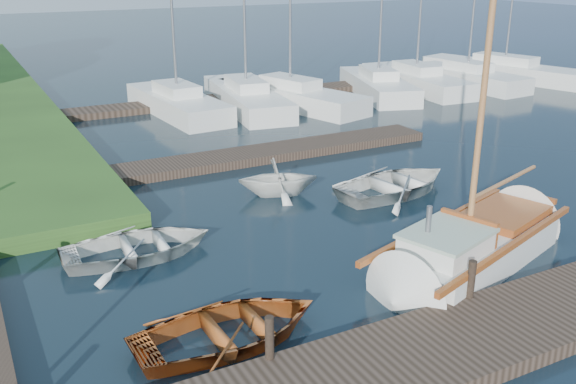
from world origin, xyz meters
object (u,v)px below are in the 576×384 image
mooring_post_1 (270,338)px  sailboat (475,248)px  marina_boat_4 (378,84)px  dinghy (230,324)px  marina_boat_1 (177,101)px  tender_c (396,180)px  marina_boat_2 (246,96)px  marina_boat_6 (467,76)px  tender_b (278,175)px  mooring_post_2 (471,279)px  tender_a (138,242)px  marina_boat_5 (416,79)px  marina_boat_3 (290,94)px  marina_boat_7 (504,69)px

mooring_post_1 → sailboat: (6.19, 1.65, -0.36)m
sailboat → marina_boat_4: (9.54, 17.32, 0.22)m
dinghy → marina_boat_1: marina_boat_1 is taller
sailboat → tender_c: size_ratio=2.46×
marina_boat_1 → marina_boat_2: marina_boat_2 is taller
marina_boat_4 → marina_boat_6: marina_boat_4 is taller
tender_b → marina_boat_4: (11.55, 11.12, -0.05)m
tender_b → marina_boat_1: (0.83, 11.80, -0.05)m
mooring_post_2 → dinghy: bearing=165.7°
tender_a → marina_boat_5: 23.54m
sailboat → mooring_post_2: bearing=-154.0°
sailboat → tender_c: bearing=57.2°
tender_a → marina_boat_3: (11.12, 13.13, 0.21)m
tender_a → tender_c: bearing=-83.2°
marina_boat_3 → marina_boat_6: 11.10m
sailboat → marina_boat_4: 19.77m
marina_boat_5 → marina_boat_7: bearing=-83.7°
sailboat → marina_boat_4: size_ratio=0.94×
marina_boat_6 → marina_boat_7: (3.65, 0.82, 0.01)m
mooring_post_1 → marina_boat_7: (25.13, 19.35, -0.13)m
mooring_post_2 → sailboat: bearing=44.4°
marina_boat_7 → mooring_post_1: bearing=111.7°
sailboat → mooring_post_1: bearing=176.5°
tender_b → tender_c: size_ratio=0.59×
marina_boat_2 → marina_boat_6: size_ratio=1.21×
marina_boat_4 → mooring_post_1: bearing=158.6°
tender_a → tender_b: (4.91, 2.27, 0.25)m
tender_c → marina_boat_3: marina_boat_3 is taller
mooring_post_1 → tender_a: (-0.74, 5.59, -0.33)m
marina_boat_2 → marina_boat_5: marina_boat_5 is taller
sailboat → marina_boat_1: bearing=75.3°
sailboat → tender_c: sailboat is taller
mooring_post_1 → tender_b: tender_b is taller
dinghy → sailboat: bearing=-87.8°
dinghy → marina_boat_5: bearing=-47.8°
marina_boat_3 → marina_boat_5: marina_boat_3 is taller
mooring_post_2 → tender_b: (-0.33, 7.85, -0.08)m
marina_boat_2 → marina_boat_4: 7.40m
mooring_post_1 → marina_boat_2: marina_boat_2 is taller
tender_a → tender_b: size_ratio=1.51×
dinghy → marina_boat_2: marina_boat_2 is taller
marina_boat_1 → marina_boat_7: 20.13m
dinghy → marina_boat_5: size_ratio=0.31×
tender_b → marina_boat_6: size_ratio=0.24×
dinghy → tender_b: bearing=-35.3°
mooring_post_2 → marina_boat_1: bearing=88.5°
tender_c → marina_boat_1: bearing=2.8°
marina_boat_2 → marina_boat_6: bearing=-85.2°
mooring_post_1 → tender_b: (4.17, 7.85, -0.08)m
sailboat → marina_boat_4: marina_boat_4 is taller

